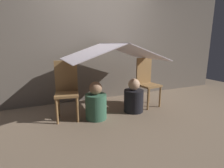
% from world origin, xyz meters
% --- Properties ---
extents(ground_plane, '(8.80, 8.80, 0.00)m').
position_xyz_m(ground_plane, '(0.00, 0.00, 0.00)').
color(ground_plane, '#7A6651').
extents(wall_back, '(7.00, 0.05, 2.50)m').
position_xyz_m(wall_back, '(0.00, 0.97, 1.25)').
color(wall_back, '#6B6056').
rests_on(wall_back, ground_plane).
extents(chair_left, '(0.43, 0.43, 0.95)m').
position_xyz_m(chair_left, '(-0.78, 0.14, 0.51)').
color(chair_left, olive).
rests_on(chair_left, ground_plane).
extents(chair_right, '(0.41, 0.41, 0.95)m').
position_xyz_m(chair_right, '(0.78, 0.14, 0.51)').
color(chair_right, olive).
rests_on(chair_right, ground_plane).
extents(sheet_canopy, '(1.59, 1.21, 0.29)m').
position_xyz_m(sheet_canopy, '(0.00, 0.07, 1.09)').
color(sheet_canopy, silver).
extents(person_front, '(0.35, 0.35, 0.63)m').
position_xyz_m(person_front, '(-0.36, -0.10, 0.26)').
color(person_front, '#38664C').
rests_on(person_front, ground_plane).
extents(person_second, '(0.35, 0.35, 0.61)m').
position_xyz_m(person_second, '(0.38, -0.06, 0.25)').
color(person_second, black).
rests_on(person_second, ground_plane).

